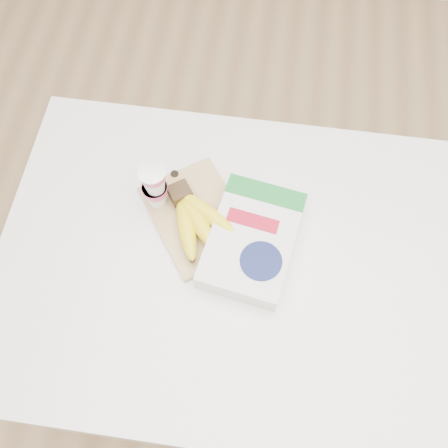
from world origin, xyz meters
name	(u,v)px	position (x,y,z in m)	size (l,w,h in m)	color
room	(277,147)	(0.00, 0.00, 1.35)	(4.00, 4.00, 4.00)	tan
table	(248,315)	(0.00, 0.00, 0.44)	(1.18, 0.79, 0.89)	white
cutting_board	(197,216)	(-0.15, 0.09, 0.89)	(0.19, 0.26, 0.01)	tan
bananas	(196,219)	(-0.15, 0.07, 0.93)	(0.19, 0.20, 0.06)	#382816
yogurt_stack	(155,186)	(-0.25, 0.12, 0.98)	(0.06, 0.06, 0.14)	white
cereal_box	(252,240)	(-0.02, 0.04, 0.92)	(0.22, 0.30, 0.06)	white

